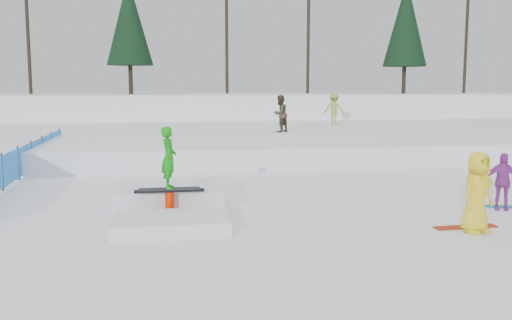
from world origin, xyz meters
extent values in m
plane|color=white|center=(0.00, 0.00, 0.00)|extent=(120.00, 120.00, 0.00)
cube|color=white|center=(0.00, 30.00, 1.20)|extent=(60.00, 14.00, 2.40)
cube|color=white|center=(0.00, 16.00, 0.40)|extent=(50.00, 18.00, 0.80)
cube|color=#2A83DE|center=(-6.50, 6.60, 0.55)|extent=(0.03, 16.00, 0.95)
cylinder|color=black|center=(-6.50, 4.70, 0.55)|extent=(0.05, 0.05, 1.10)
cylinder|color=black|center=(-6.50, 6.60, 0.55)|extent=(0.05, 0.05, 1.10)
cylinder|color=black|center=(-6.50, 8.50, 0.55)|extent=(0.05, 0.05, 1.10)
cylinder|color=black|center=(-6.50, 10.40, 0.55)|extent=(0.05, 0.05, 1.10)
cylinder|color=black|center=(-6.50, 12.30, 0.55)|extent=(0.05, 0.05, 1.10)
cylinder|color=black|center=(-6.50, 14.20, 0.55)|extent=(0.05, 0.05, 1.10)
cylinder|color=black|center=(-11.00, 30.00, 7.40)|extent=(0.24, 0.24, 10.00)
cylinder|color=black|center=(-4.00, 28.50, 3.40)|extent=(0.30, 0.30, 2.00)
cone|color=black|center=(-4.00, 28.50, 7.38)|extent=(3.20, 3.20, 5.95)
cylinder|color=black|center=(3.00, 30.50, 7.15)|extent=(0.24, 0.24, 9.50)
cylinder|color=black|center=(9.00, 29.50, 6.40)|extent=(0.24, 0.24, 8.00)
cylinder|color=black|center=(16.00, 28.00, 3.40)|extent=(0.30, 0.30, 2.00)
cone|color=black|center=(16.00, 28.00, 7.55)|extent=(3.20, 3.20, 6.30)
cylinder|color=black|center=(22.00, 30.00, 7.65)|extent=(0.24, 0.24, 10.50)
imported|color=#382D21|center=(3.67, 14.13, 1.68)|extent=(1.09, 1.06, 1.77)
imported|color=olive|center=(7.81, 18.85, 1.69)|extent=(1.32, 1.12, 1.78)
imported|color=purple|center=(6.28, 0.02, 0.70)|extent=(0.89, 0.69, 1.41)
imported|color=yellow|center=(4.50, -1.87, 0.85)|extent=(0.98, 0.85, 1.70)
cube|color=maroon|center=(4.50, -1.49, 0.01)|extent=(1.41, 0.34, 0.03)
cube|color=#0E718F|center=(6.44, 0.27, 0.01)|extent=(1.42, 0.70, 0.03)
cube|color=white|center=(-1.77, 1.79, 0.27)|extent=(2.60, 2.20, 0.54)
cube|color=white|center=(-1.77, -0.71, 0.15)|extent=(2.40, 1.60, 0.30)
cylinder|color=#F73004|center=(-1.77, 0.49, 0.03)|extent=(0.44, 0.44, 0.06)
cylinder|color=#F73004|center=(-1.77, 0.49, 0.30)|extent=(0.20, 0.20, 0.60)
cube|color=black|center=(-1.77, 0.49, 0.63)|extent=(1.60, 0.16, 0.06)
cube|color=black|center=(-1.77, 0.49, 0.68)|extent=(1.40, 0.28, 0.03)
imported|color=#0D940D|center=(-1.77, 0.49, 1.40)|extent=(0.34, 0.52, 1.42)
camera|label=1|loc=(-1.91, -12.56, 3.05)|focal=40.00mm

